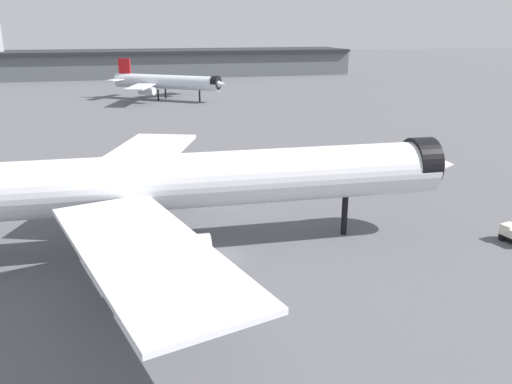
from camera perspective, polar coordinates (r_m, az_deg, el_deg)
The scene contains 5 objects.
ground at distance 54.09m, azimuth -3.98°, elevation -7.01°, with size 900.00×900.00×0.00m, color #56565B.
airliner_near_gate at distance 53.87m, azimuth -8.25°, elevation 1.06°, with size 62.15×56.97×16.60m.
airliner_far_taxiway at distance 170.04m, azimuth -9.88°, elevation 11.79°, with size 37.19×33.23×12.59m.
terminal_building at distance 253.43m, azimuth -11.78°, elevation 13.74°, with size 182.99×37.23×23.28m.
service_truck_front at distance 80.78m, azimuth 15.65°, elevation 2.02°, with size 5.75×3.16×3.00m.
Camera 1 is at (-7.05, -48.60, 22.68)m, focal length 36.45 mm.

